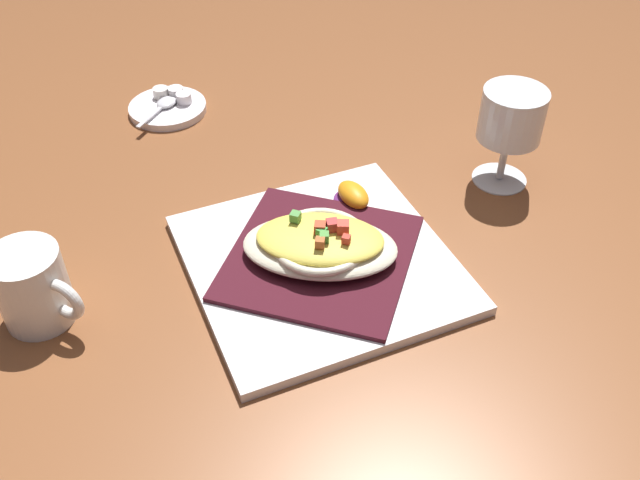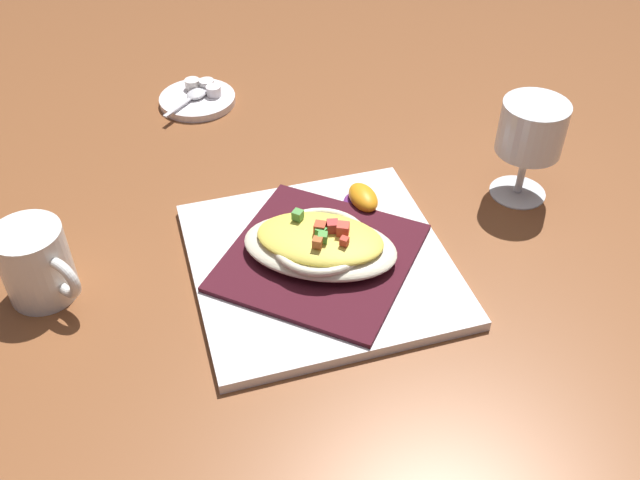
{
  "view_description": "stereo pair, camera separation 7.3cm",
  "coord_description": "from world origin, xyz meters",
  "px_view_note": "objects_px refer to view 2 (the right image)",
  "views": [
    {
      "loc": [
        -0.59,
        0.19,
        0.59
      ],
      "look_at": [
        0.0,
        0.0,
        0.04
      ],
      "focal_mm": 40.05,
      "sensor_mm": 36.0,
      "label": 1
    },
    {
      "loc": [
        -0.6,
        0.12,
        0.59
      ],
      "look_at": [
        0.0,
        0.0,
        0.04
      ],
      "focal_mm": 40.05,
      "sensor_mm": 36.0,
      "label": 2
    }
  ],
  "objects_px": {
    "coffee_mug": "(38,267)",
    "creamer_cup_0": "(214,91)",
    "orange_garnish": "(362,198)",
    "creamer_saucer": "(197,100)",
    "square_plate": "(320,263)",
    "creamer_cup_2": "(192,84)",
    "creamer_cup_1": "(207,85)",
    "gratin_dish": "(320,243)",
    "spoon": "(195,95)",
    "stemmed_glass": "(531,133)"
  },
  "relations": [
    {
      "from": "stemmed_glass",
      "to": "spoon",
      "type": "distance_m",
      "value": 0.52
    },
    {
      "from": "orange_garnish",
      "to": "stemmed_glass",
      "type": "height_order",
      "value": "stemmed_glass"
    },
    {
      "from": "creamer_cup_0",
      "to": "creamer_cup_2",
      "type": "xyz_separation_m",
      "value": [
        0.03,
        0.03,
        0.0
      ]
    },
    {
      "from": "orange_garnish",
      "to": "creamer_cup_2",
      "type": "xyz_separation_m",
      "value": [
        0.35,
        0.19,
        -0.0
      ]
    },
    {
      "from": "square_plate",
      "to": "gratin_dish",
      "type": "relative_size",
      "value": 1.41
    },
    {
      "from": "orange_garnish",
      "to": "stemmed_glass",
      "type": "distance_m",
      "value": 0.23
    },
    {
      "from": "coffee_mug",
      "to": "spoon",
      "type": "height_order",
      "value": "coffee_mug"
    },
    {
      "from": "orange_garnish",
      "to": "creamer_cup_0",
      "type": "distance_m",
      "value": 0.36
    },
    {
      "from": "creamer_cup_2",
      "to": "gratin_dish",
      "type": "bearing_deg",
      "value": -164.65
    },
    {
      "from": "spoon",
      "to": "creamer_saucer",
      "type": "bearing_deg",
      "value": -41.68
    },
    {
      "from": "orange_garnish",
      "to": "creamer_cup_1",
      "type": "height_order",
      "value": "orange_garnish"
    },
    {
      "from": "square_plate",
      "to": "creamer_cup_0",
      "type": "distance_m",
      "value": 0.42
    },
    {
      "from": "square_plate",
      "to": "creamer_saucer",
      "type": "relative_size",
      "value": 2.49
    },
    {
      "from": "creamer_cup_0",
      "to": "coffee_mug",
      "type": "bearing_deg",
      "value": 149.52
    },
    {
      "from": "creamer_saucer",
      "to": "creamer_cup_0",
      "type": "bearing_deg",
      "value": -93.24
    },
    {
      "from": "square_plate",
      "to": "spoon",
      "type": "xyz_separation_m",
      "value": [
        0.41,
        0.12,
        0.01
      ]
    },
    {
      "from": "creamer_cup_0",
      "to": "creamer_cup_1",
      "type": "relative_size",
      "value": 1.0
    },
    {
      "from": "orange_garnish",
      "to": "spoon",
      "type": "bearing_deg",
      "value": 31.1
    },
    {
      "from": "coffee_mug",
      "to": "creamer_cup_2",
      "type": "bearing_deg",
      "value": -25.31
    },
    {
      "from": "creamer_saucer",
      "to": "coffee_mug",
      "type": "bearing_deg",
      "value": 152.65
    },
    {
      "from": "coffee_mug",
      "to": "creamer_cup_2",
      "type": "height_order",
      "value": "coffee_mug"
    },
    {
      "from": "orange_garnish",
      "to": "stemmed_glass",
      "type": "bearing_deg",
      "value": -90.12
    },
    {
      "from": "square_plate",
      "to": "orange_garnish",
      "type": "height_order",
      "value": "orange_garnish"
    },
    {
      "from": "spoon",
      "to": "creamer_cup_0",
      "type": "relative_size",
      "value": 3.5
    },
    {
      "from": "creamer_cup_0",
      "to": "creamer_cup_2",
      "type": "distance_m",
      "value": 0.04
    },
    {
      "from": "gratin_dish",
      "to": "orange_garnish",
      "type": "height_order",
      "value": "gratin_dish"
    },
    {
      "from": "creamer_cup_0",
      "to": "orange_garnish",
      "type": "bearing_deg",
      "value": -153.16
    },
    {
      "from": "creamer_saucer",
      "to": "creamer_cup_0",
      "type": "relative_size",
      "value": 5.0
    },
    {
      "from": "square_plate",
      "to": "creamer_cup_1",
      "type": "relative_size",
      "value": 12.43
    },
    {
      "from": "square_plate",
      "to": "spoon",
      "type": "height_order",
      "value": "spoon"
    },
    {
      "from": "stemmed_glass",
      "to": "orange_garnish",
      "type": "bearing_deg",
      "value": 89.88
    },
    {
      "from": "gratin_dish",
      "to": "coffee_mug",
      "type": "distance_m",
      "value": 0.32
    },
    {
      "from": "gratin_dish",
      "to": "stemmed_glass",
      "type": "height_order",
      "value": "stemmed_glass"
    },
    {
      "from": "creamer_cup_2",
      "to": "creamer_cup_1",
      "type": "bearing_deg",
      "value": -105.89
    },
    {
      "from": "coffee_mug",
      "to": "creamer_cup_0",
      "type": "relative_size",
      "value": 3.9
    },
    {
      "from": "coffee_mug",
      "to": "stemmed_glass",
      "type": "relative_size",
      "value": 0.68
    },
    {
      "from": "square_plate",
      "to": "coffee_mug",
      "type": "relative_size",
      "value": 3.19
    },
    {
      "from": "orange_garnish",
      "to": "creamer_saucer",
      "type": "height_order",
      "value": "orange_garnish"
    },
    {
      "from": "stemmed_glass",
      "to": "creamer_cup_1",
      "type": "height_order",
      "value": "stemmed_glass"
    },
    {
      "from": "coffee_mug",
      "to": "creamer_cup_2",
      "type": "relative_size",
      "value": 3.9
    },
    {
      "from": "orange_garnish",
      "to": "creamer_cup_0",
      "type": "relative_size",
      "value": 2.51
    },
    {
      "from": "stemmed_glass",
      "to": "creamer_cup_0",
      "type": "height_order",
      "value": "stemmed_glass"
    },
    {
      "from": "orange_garnish",
      "to": "creamer_cup_0",
      "type": "height_order",
      "value": "orange_garnish"
    },
    {
      "from": "square_plate",
      "to": "creamer_cup_1",
      "type": "distance_m",
      "value": 0.44
    },
    {
      "from": "gratin_dish",
      "to": "creamer_cup_2",
      "type": "height_order",
      "value": "gratin_dish"
    },
    {
      "from": "coffee_mug",
      "to": "spoon",
      "type": "xyz_separation_m",
      "value": [
        0.39,
        -0.2,
        -0.02
      ]
    },
    {
      "from": "gratin_dish",
      "to": "orange_garnish",
      "type": "distance_m",
      "value": 0.12
    },
    {
      "from": "coffee_mug",
      "to": "creamer_saucer",
      "type": "height_order",
      "value": "coffee_mug"
    },
    {
      "from": "creamer_cup_1",
      "to": "gratin_dish",
      "type": "bearing_deg",
      "value": -167.25
    },
    {
      "from": "gratin_dish",
      "to": "orange_garnish",
      "type": "bearing_deg",
      "value": -39.3
    }
  ]
}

